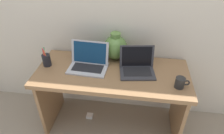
# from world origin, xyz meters

# --- Properties ---
(ground_plane) EXTENTS (6.00, 6.00, 0.00)m
(ground_plane) POSITION_xyz_m (0.00, 0.00, 0.00)
(ground_plane) COLOR gray
(back_wall) EXTENTS (4.40, 0.04, 2.40)m
(back_wall) POSITION_xyz_m (0.00, 0.33, 1.20)
(back_wall) COLOR beige
(back_wall) RESTS_ON ground
(desk) EXTENTS (1.38, 0.59, 0.71)m
(desk) POSITION_xyz_m (0.00, 0.00, 0.55)
(desk) COLOR olive
(desk) RESTS_ON ground
(laptop_left) EXTENTS (0.36, 0.25, 0.23)m
(laptop_left) POSITION_xyz_m (-0.22, 0.05, 0.77)
(laptop_left) COLOR #B2B2B7
(laptop_left) RESTS_ON desk
(laptop_right) EXTENTS (0.33, 0.27, 0.22)m
(laptop_right) POSITION_xyz_m (0.22, 0.05, 0.76)
(laptop_right) COLOR #333338
(laptop_right) RESTS_ON desk
(green_vase) EXTENTS (0.22, 0.22, 0.27)m
(green_vase) POSITION_xyz_m (0.00, 0.23, 0.83)
(green_vase) COLOR #5B843D
(green_vase) RESTS_ON desk
(coffee_mug) EXTENTS (0.12, 0.08, 0.09)m
(coffee_mug) POSITION_xyz_m (0.57, -0.13, 0.75)
(coffee_mug) COLOR black
(coffee_mug) RESTS_ON desk
(pen_cup) EXTENTS (0.08, 0.08, 0.19)m
(pen_cup) POSITION_xyz_m (-0.61, 0.01, 0.77)
(pen_cup) COLOR black
(pen_cup) RESTS_ON desk
(power_brick) EXTENTS (0.07, 0.07, 0.03)m
(power_brick) POSITION_xyz_m (-0.26, 0.06, 0.01)
(power_brick) COLOR white
(power_brick) RESTS_ON ground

